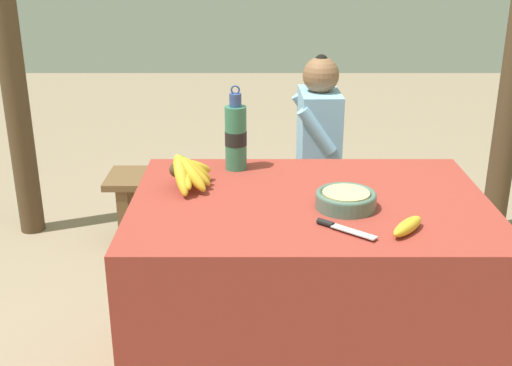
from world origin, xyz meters
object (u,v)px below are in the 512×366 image
object	(u,v)px
banana_bunch_ripe	(185,170)
wooden_bench	(261,186)
knife	(335,227)
support_post_near	(1,16)
serving_bowl	(343,199)
banana_bunch_green	(180,165)
seated_vendor	(307,141)
water_bottle	(233,136)
loose_banana_front	(405,226)

from	to	relation	value
banana_bunch_ripe	wooden_bench	world-z (taller)	banana_bunch_ripe
knife	support_post_near	xyz separation A→B (m)	(-1.54, 1.60, 0.45)
serving_bowl	knife	bearing A→B (deg)	-105.23
knife	banana_bunch_green	distance (m)	1.61
seated_vendor	banana_bunch_green	world-z (taller)	seated_vendor
water_bottle	seated_vendor	distance (m)	0.97
banana_bunch_green	seated_vendor	bearing A→B (deg)	-2.65
serving_bowl	banana_bunch_green	distance (m)	1.48
banana_bunch_green	knife	bearing A→B (deg)	-66.01
banana_bunch_ripe	seated_vendor	world-z (taller)	seated_vendor
banana_bunch_ripe	support_post_near	xyz separation A→B (m)	(-1.05, 1.25, 0.39)
water_bottle	wooden_bench	size ratio (longest dim) A/B	0.20
serving_bowl	banana_bunch_ripe	bearing A→B (deg)	161.45
seated_vendor	support_post_near	xyz separation A→B (m)	(-1.57, 0.19, 0.61)
loose_banana_front	serving_bowl	bearing A→B (deg)	129.71
loose_banana_front	banana_bunch_green	xyz separation A→B (m)	(-0.85, 1.47, -0.31)
water_bottle	loose_banana_front	distance (m)	0.80
banana_bunch_ripe	wooden_bench	size ratio (longest dim) A/B	0.17
water_bottle	banana_bunch_green	xyz separation A→B (m)	(-0.32, 0.88, -0.42)
knife	banana_bunch_ripe	bearing A→B (deg)	-176.45
seated_vendor	banana_bunch_green	bearing A→B (deg)	-4.21
knife	banana_bunch_green	world-z (taller)	knife
serving_bowl	water_bottle	world-z (taller)	water_bottle
serving_bowl	wooden_bench	distance (m)	1.37
banana_bunch_ripe	support_post_near	distance (m)	1.68
banana_bunch_green	water_bottle	bearing A→B (deg)	-70.34
knife	water_bottle	bearing A→B (deg)	159.50
water_bottle	loose_banana_front	world-z (taller)	water_bottle
serving_bowl	seated_vendor	xyz separation A→B (m)	(-0.02, 1.24, -0.18)
serving_bowl	loose_banana_front	bearing A→B (deg)	-50.29
water_bottle	wooden_bench	xyz separation A→B (m)	(0.12, 0.89, -0.54)
banana_bunch_ripe	knife	bearing A→B (deg)	-35.69
water_bottle	knife	size ratio (longest dim) A/B	1.89
wooden_bench	seated_vendor	size ratio (longest dim) A/B	1.61
banana_bunch_ripe	knife	xyz separation A→B (m)	(0.49, -0.35, -0.06)
loose_banana_front	banana_bunch_green	size ratio (longest dim) A/B	0.61
banana_bunch_ripe	banana_bunch_green	world-z (taller)	banana_bunch_ripe
loose_banana_front	knife	distance (m)	0.21
banana_bunch_ripe	knife	distance (m)	0.61
wooden_bench	serving_bowl	bearing A→B (deg)	-78.55
water_bottle	banana_bunch_green	size ratio (longest dim) A/B	1.35
knife	seated_vendor	size ratio (longest dim) A/B	0.17
loose_banana_front	wooden_bench	distance (m)	1.59
banana_bunch_ripe	water_bottle	xyz separation A→B (m)	(0.17, 0.21, 0.06)
support_post_near	banana_bunch_green	bearing A→B (deg)	-9.92
banana_bunch_ripe	wooden_bench	xyz separation A→B (m)	(0.28, 1.09, -0.48)
wooden_bench	banana_bunch_green	xyz separation A→B (m)	(-0.43, -0.00, 0.12)
banana_bunch_ripe	serving_bowl	size ratio (longest dim) A/B	1.38
water_bottle	support_post_near	bearing A→B (deg)	139.44
wooden_bench	support_post_near	xyz separation A→B (m)	(-1.33, 0.16, 0.87)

